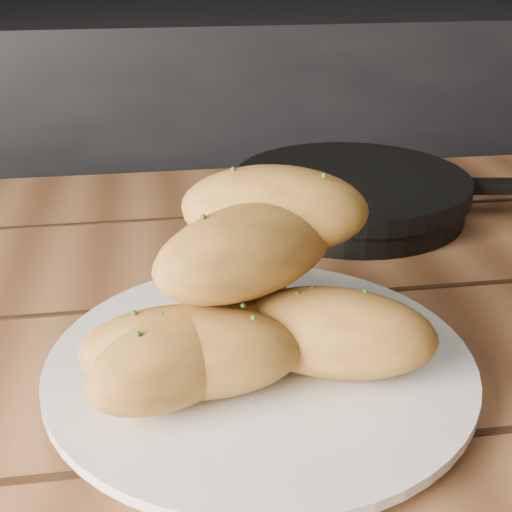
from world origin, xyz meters
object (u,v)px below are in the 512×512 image
Objects in this scene: bread_rolls at (246,298)px; skillet at (353,193)px; table at (431,442)px; plate at (260,368)px.

bread_rolls reaches higher than skillet.
table is 0.31m from skillet.
plate is (-0.15, -0.02, 0.10)m from table.
skillet is at bearing 61.97° from bread_rolls.
table is at bearing 6.77° from plate.
plate is 1.20× the size of bread_rolls.
plate is at bearing -173.23° from table.
skillet is at bearing 88.63° from table.
plate is 0.34m from skillet.
table is 0.23m from bread_rolls.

